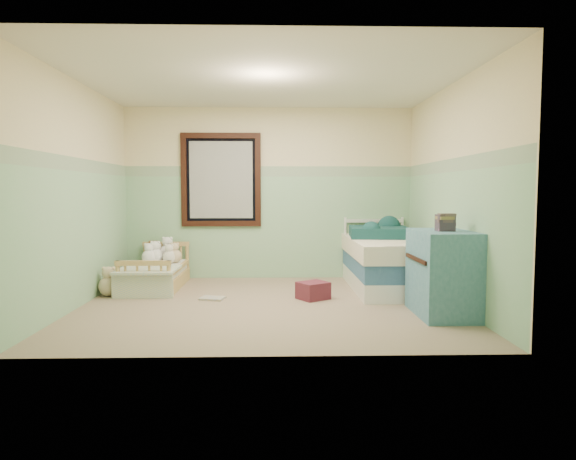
{
  "coord_description": "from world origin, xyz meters",
  "views": [
    {
      "loc": [
        0.08,
        -5.6,
        1.27
      ],
      "look_at": [
        0.24,
        0.35,
        0.82
      ],
      "focal_mm": 31.22,
      "sensor_mm": 36.0,
      "label": 1
    }
  ],
  "objects_px": {
    "plush_floor_tan": "(109,286)",
    "red_pillow": "(313,291)",
    "twin_bed_frame": "(386,281)",
    "floor_book": "(213,298)",
    "toddler_bed_frame": "(156,281)",
    "dresser": "(443,273)",
    "plush_floor_cream": "(154,274)"
  },
  "relations": [
    {
      "from": "plush_floor_cream",
      "to": "red_pillow",
      "type": "relative_size",
      "value": 0.87
    },
    {
      "from": "plush_floor_tan",
      "to": "red_pillow",
      "type": "xyz_separation_m",
      "value": [
        2.49,
        -0.24,
        -0.02
      ]
    },
    {
      "from": "plush_floor_cream",
      "to": "plush_floor_tan",
      "type": "bearing_deg",
      "value": -115.0
    },
    {
      "from": "plush_floor_tan",
      "to": "dresser",
      "type": "distance_m",
      "value": 3.92
    },
    {
      "from": "toddler_bed_frame",
      "to": "plush_floor_tan",
      "type": "height_order",
      "value": "plush_floor_tan"
    },
    {
      "from": "plush_floor_cream",
      "to": "red_pillow",
      "type": "bearing_deg",
      "value": -25.74
    },
    {
      "from": "toddler_bed_frame",
      "to": "dresser",
      "type": "height_order",
      "value": "dresser"
    },
    {
      "from": "plush_floor_tan",
      "to": "twin_bed_frame",
      "type": "height_order",
      "value": "plush_floor_tan"
    },
    {
      "from": "twin_bed_frame",
      "to": "floor_book",
      "type": "bearing_deg",
      "value": -165.37
    },
    {
      "from": "floor_book",
      "to": "toddler_bed_frame",
      "type": "bearing_deg",
      "value": 151.23
    },
    {
      "from": "red_pillow",
      "to": "dresser",
      "type": "bearing_deg",
      "value": -32.33
    },
    {
      "from": "plush_floor_cream",
      "to": "floor_book",
      "type": "distance_m",
      "value": 1.38
    },
    {
      "from": "twin_bed_frame",
      "to": "red_pillow",
      "type": "distance_m",
      "value": 1.17
    },
    {
      "from": "red_pillow",
      "to": "toddler_bed_frame",
      "type": "bearing_deg",
      "value": 159.24
    },
    {
      "from": "toddler_bed_frame",
      "to": "floor_book",
      "type": "relative_size",
      "value": 4.88
    },
    {
      "from": "plush_floor_tan",
      "to": "twin_bed_frame",
      "type": "relative_size",
      "value": 0.14
    },
    {
      "from": "twin_bed_frame",
      "to": "toddler_bed_frame",
      "type": "bearing_deg",
      "value": 176.54
    },
    {
      "from": "toddler_bed_frame",
      "to": "red_pillow",
      "type": "bearing_deg",
      "value": -20.76
    },
    {
      "from": "twin_bed_frame",
      "to": "floor_book",
      "type": "relative_size",
      "value": 6.61
    },
    {
      "from": "plush_floor_cream",
      "to": "red_pillow",
      "type": "distance_m",
      "value": 2.36
    },
    {
      "from": "dresser",
      "to": "floor_book",
      "type": "distance_m",
      "value": 2.64
    },
    {
      "from": "dresser",
      "to": "red_pillow",
      "type": "xyz_separation_m",
      "value": [
        -1.28,
        0.81,
        -0.34
      ]
    },
    {
      "from": "twin_bed_frame",
      "to": "red_pillow",
      "type": "bearing_deg",
      "value": -149.79
    },
    {
      "from": "twin_bed_frame",
      "to": "dresser",
      "type": "bearing_deg",
      "value": -79.22
    },
    {
      "from": "toddler_bed_frame",
      "to": "plush_floor_tan",
      "type": "xyz_separation_m",
      "value": [
        -0.45,
        -0.53,
        0.04
      ]
    },
    {
      "from": "plush_floor_cream",
      "to": "dresser",
      "type": "distance_m",
      "value": 3.87
    },
    {
      "from": "toddler_bed_frame",
      "to": "dresser",
      "type": "relative_size",
      "value": 1.53
    },
    {
      "from": "toddler_bed_frame",
      "to": "dresser",
      "type": "bearing_deg",
      "value": -25.49
    },
    {
      "from": "plush_floor_tan",
      "to": "dresser",
      "type": "xyz_separation_m",
      "value": [
        3.77,
        -1.05,
        0.32
      ]
    },
    {
      "from": "plush_floor_tan",
      "to": "twin_bed_frame",
      "type": "xyz_separation_m",
      "value": [
        3.5,
        0.35,
        -0.01
      ]
    },
    {
      "from": "dresser",
      "to": "floor_book",
      "type": "bearing_deg",
      "value": 161.65
    },
    {
      "from": "twin_bed_frame",
      "to": "dresser",
      "type": "xyz_separation_m",
      "value": [
        0.27,
        -1.4,
        0.33
      ]
    }
  ]
}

